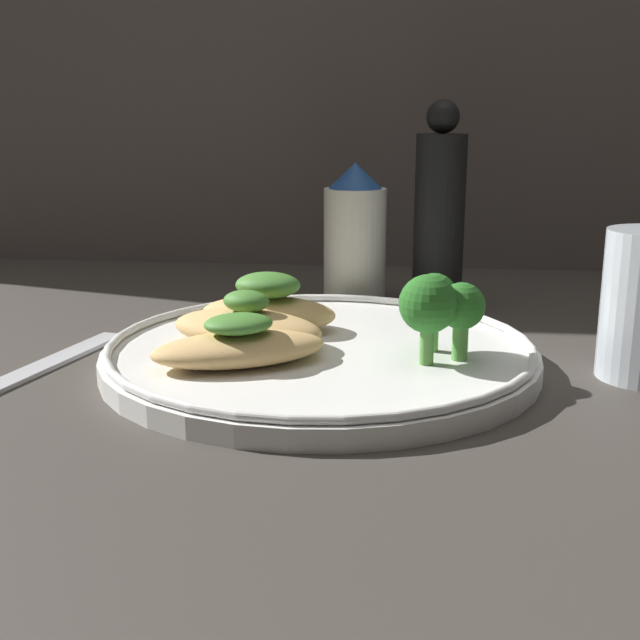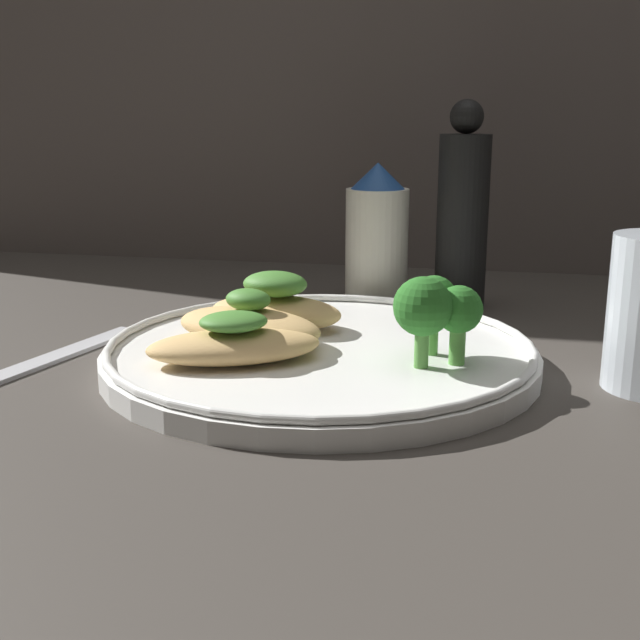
{
  "view_description": "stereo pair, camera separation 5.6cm",
  "coord_description": "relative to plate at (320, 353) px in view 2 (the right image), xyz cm",
  "views": [
    {
      "loc": [
        5.96,
        -53.81,
        17.27
      ],
      "look_at": [
        0.0,
        0.0,
        3.4
      ],
      "focal_mm": 45.0,
      "sensor_mm": 36.0,
      "label": 1
    },
    {
      "loc": [
        11.47,
        -52.91,
        17.27
      ],
      "look_at": [
        0.0,
        0.0,
        3.4
      ],
      "focal_mm": 45.0,
      "sensor_mm": 36.0,
      "label": 2
    }
  ],
  "objects": [
    {
      "name": "ground_plane",
      "position": [
        0.0,
        0.0,
        -1.49
      ],
      "size": [
        180.0,
        180.0,
        1.0
      ],
      "primitive_type": "cube",
      "color": "#3D3833"
    },
    {
      "name": "plate",
      "position": [
        0.0,
        0.0,
        0.0
      ],
      "size": [
        30.46,
        30.46,
        2.0
      ],
      "color": "white",
      "rests_on": "ground_plane"
    },
    {
      "name": "grilled_meat_front",
      "position": [
        -4.81,
        -4.55,
        1.71
      ],
      "size": [
        12.64,
        9.54,
        3.41
      ],
      "color": "tan",
      "rests_on": "plate"
    },
    {
      "name": "grilled_meat_middle",
      "position": [
        -5.2,
        0.33,
        1.79
      ],
      "size": [
        12.62,
        9.28,
        3.98
      ],
      "color": "tan",
      "rests_on": "plate"
    },
    {
      "name": "grilled_meat_back",
      "position": [
        -4.44,
        4.41,
        2.12
      ],
      "size": [
        10.76,
        6.4,
        4.43
      ],
      "color": "tan",
      "rests_on": "plate"
    },
    {
      "name": "broccoli_bunch",
      "position": [
        8.08,
        -1.85,
        4.18
      ],
      "size": [
        5.7,
        6.76,
        5.98
      ],
      "color": "#569942",
      "rests_on": "plate"
    },
    {
      "name": "sauce_bottle",
      "position": [
        1.04,
        20.01,
        5.29
      ],
      "size": [
        5.8,
        5.8,
        13.13
      ],
      "color": "silver",
      "rests_on": "ground_plane"
    },
    {
      "name": "pepper_grinder",
      "position": [
        8.74,
        20.01,
        7.53
      ],
      "size": [
        4.59,
        4.59,
        18.64
      ],
      "color": "black",
      "rests_on": "ground_plane"
    },
    {
      "name": "fork",
      "position": [
        -19.46,
        -3.2,
        -0.69
      ],
      "size": [
        5.97,
        18.83,
        0.6
      ],
      "color": "silver",
      "rests_on": "ground_plane"
    }
  ]
}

